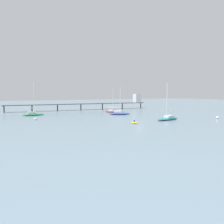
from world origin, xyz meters
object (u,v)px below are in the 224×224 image
(sailboat_blue, at_px, (119,113))
(mooring_buoy_near, at_px, (218,118))
(sailboat_green, at_px, (33,114))
(dinghy_yellow, at_px, (134,123))
(pier, at_px, (105,102))
(sailboat_teal, at_px, (168,118))
(sailboat_red, at_px, (112,111))
(mooring_buoy_outer, at_px, (35,119))

(sailboat_blue, bearing_deg, mooring_buoy_near, -51.56)
(sailboat_green, bearing_deg, dinghy_yellow, -58.62)
(dinghy_yellow, bearing_deg, sailboat_green, 121.38)
(pier, bearing_deg, sailboat_green, -154.31)
(sailboat_green, relative_size, dinghy_yellow, 4.15)
(sailboat_teal, bearing_deg, dinghy_yellow, -171.46)
(sailboat_red, relative_size, mooring_buoy_outer, 13.30)
(pier, distance_m, dinghy_yellow, 55.69)
(sailboat_blue, distance_m, mooring_buoy_near, 34.60)
(sailboat_red, xyz_separation_m, dinghy_yellow, (-10.90, -35.09, -0.39))
(mooring_buoy_outer, bearing_deg, sailboat_red, 22.99)
(sailboat_green, height_order, dinghy_yellow, sailboat_green)
(sailboat_blue, bearing_deg, dinghy_yellow, -108.89)
(sailboat_green, xyz_separation_m, mooring_buoy_near, (51.38, -37.95, -0.30))
(pier, xyz_separation_m, sailboat_teal, (-2.39, -51.23, -3.20))
(pier, height_order, mooring_buoy_near, pier)
(sailboat_green, relative_size, sailboat_red, 1.23)
(sailboat_teal, bearing_deg, mooring_buoy_outer, 152.96)
(pier, distance_m, sailboat_red, 19.11)
(sailboat_red, xyz_separation_m, mooring_buoy_outer, (-33.96, -14.41, -0.21))
(pier, height_order, sailboat_green, sailboat_green)
(pier, xyz_separation_m, mooring_buoy_near, (13.99, -55.93, -3.41))
(dinghy_yellow, relative_size, mooring_buoy_outer, 3.94)
(sailboat_teal, relative_size, mooring_buoy_near, 13.18)
(sailboat_red, xyz_separation_m, sailboat_teal, (2.59, -33.06, 0.05))
(sailboat_blue, bearing_deg, pier, 75.38)
(sailboat_green, bearing_deg, sailboat_red, -0.32)
(dinghy_yellow, bearing_deg, sailboat_teal, 8.54)
(sailboat_blue, distance_m, mooring_buoy_outer, 31.65)
(mooring_buoy_outer, height_order, mooring_buoy_near, mooring_buoy_near)
(pier, xyz_separation_m, mooring_buoy_outer, (-38.94, -32.58, -3.47))
(sailboat_teal, height_order, mooring_buoy_near, sailboat_teal)
(sailboat_red, relative_size, sailboat_teal, 0.88)
(dinghy_yellow, distance_m, mooring_buoy_outer, 30.98)
(sailboat_green, bearing_deg, sailboat_teal, -43.53)
(sailboat_blue, relative_size, mooring_buoy_near, 12.34)
(sailboat_red, height_order, sailboat_teal, sailboat_teal)
(mooring_buoy_outer, bearing_deg, mooring_buoy_near, -23.81)
(mooring_buoy_near, bearing_deg, sailboat_green, 143.55)
(sailboat_green, xyz_separation_m, mooring_buoy_outer, (-1.56, -14.59, -0.36))
(sailboat_teal, relative_size, dinghy_yellow, 3.83)
(pier, bearing_deg, mooring_buoy_near, -75.95)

